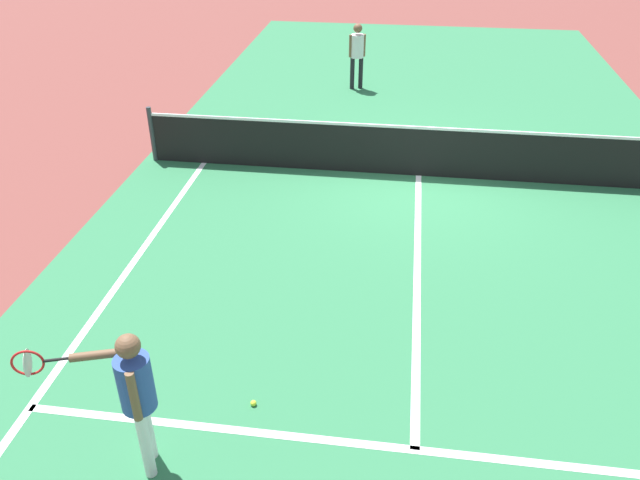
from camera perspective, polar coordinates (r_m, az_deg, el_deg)
ground_plane at (r=11.93m, az=8.87°, el=5.76°), size 60.00×60.00×0.00m
court_surface_inbounds at (r=11.93m, az=8.87°, el=5.77°), size 10.62×24.40×0.00m
line_sideline_left at (r=7.96m, az=-23.06°, el=-11.36°), size 0.10×11.89×0.01m
line_service_near at (r=6.72m, az=8.55°, el=-18.19°), size 8.22×0.10×0.01m
line_center_service at (r=9.14m, az=8.76°, el=-2.81°), size 0.10×6.40×0.01m
net at (r=11.73m, az=9.07°, el=7.93°), size 10.26×0.09×1.07m
player_near at (r=6.04m, az=-16.46°, el=-12.79°), size 1.20×0.43×1.62m
player_far at (r=16.32m, az=3.37°, el=16.75°), size 0.40×0.32×1.60m
tennis_ball_mid_court at (r=7.08m, az=-6.02°, el=-14.41°), size 0.07×0.07×0.07m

